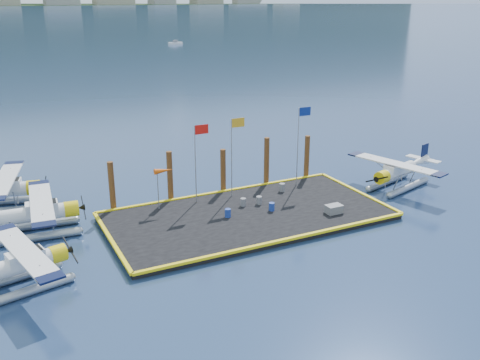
% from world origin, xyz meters
% --- Properties ---
extents(ground, '(4000.00, 4000.00, 0.00)m').
position_xyz_m(ground, '(0.00, 0.00, 0.00)').
color(ground, navy).
rests_on(ground, ground).
extents(dock, '(20.00, 10.00, 0.40)m').
position_xyz_m(dock, '(0.00, 0.00, 0.20)').
color(dock, black).
rests_on(dock, ground).
extents(dock_bumpers, '(20.25, 10.25, 0.18)m').
position_xyz_m(dock_bumpers, '(0.00, 0.00, 0.49)').
color(dock_bumpers, yellow).
rests_on(dock_bumpers, dock).
extents(seaplane_a, '(7.80, 8.46, 3.00)m').
position_xyz_m(seaplane_a, '(-15.67, -3.14, 1.31)').
color(seaplane_a, '#90969E').
rests_on(seaplane_a, ground).
extents(seaplane_b, '(8.15, 8.99, 3.19)m').
position_xyz_m(seaplane_b, '(-13.98, 3.87, 1.39)').
color(seaplane_b, '#90969E').
rests_on(seaplane_b, ground).
extents(seaplane_c, '(8.54, 9.25, 3.28)m').
position_xyz_m(seaplane_c, '(-15.81, 9.77, 1.43)').
color(seaplane_c, '#90969E').
rests_on(seaplane_c, ground).
extents(seaplane_d, '(8.03, 8.63, 3.08)m').
position_xyz_m(seaplane_d, '(14.06, 0.23, 1.34)').
color(seaplane_d, '#90969E').
rests_on(seaplane_d, ground).
extents(drum_0, '(0.43, 0.43, 0.61)m').
position_xyz_m(drum_0, '(-1.58, 0.10, 0.70)').
color(drum_0, navy).
rests_on(drum_0, dock).
extents(drum_1, '(0.42, 0.42, 0.60)m').
position_xyz_m(drum_1, '(1.83, -0.23, 0.70)').
color(drum_1, navy).
rests_on(drum_1, dock).
extents(drum_2, '(0.43, 0.43, 0.61)m').
position_xyz_m(drum_2, '(1.61, 1.31, 0.70)').
color(drum_2, slate).
rests_on(drum_2, dock).
extents(drum_4, '(0.46, 0.46, 0.65)m').
position_xyz_m(drum_4, '(4.60, 2.96, 0.72)').
color(drum_4, slate).
rests_on(drum_4, dock).
extents(drum_5, '(0.42, 0.42, 0.59)m').
position_xyz_m(drum_5, '(0.36, 1.53, 0.70)').
color(drum_5, slate).
rests_on(drum_5, dock).
extents(crate, '(1.20, 0.80, 0.60)m').
position_xyz_m(crate, '(5.65, -2.65, 0.70)').
color(crate, slate).
rests_on(crate, dock).
extents(flagpole_red, '(1.14, 0.08, 6.00)m').
position_xyz_m(flagpole_red, '(-2.29, 3.80, 4.40)').
color(flagpole_red, gray).
rests_on(flagpole_red, dock).
extents(flagpole_yellow, '(1.14, 0.08, 6.20)m').
position_xyz_m(flagpole_yellow, '(0.70, 3.80, 4.51)').
color(flagpole_yellow, gray).
rests_on(flagpole_yellow, dock).
extents(flagpole_blue, '(1.14, 0.08, 6.50)m').
position_xyz_m(flagpole_blue, '(6.70, 3.80, 4.69)').
color(flagpole_blue, gray).
rests_on(flagpole_blue, dock).
extents(windsock, '(1.40, 0.44, 3.12)m').
position_xyz_m(windsock, '(-5.03, 3.80, 3.23)').
color(windsock, gray).
rests_on(windsock, dock).
extents(piling_0, '(0.44, 0.44, 4.00)m').
position_xyz_m(piling_0, '(-8.50, 5.40, 2.00)').
color(piling_0, '#452A13').
rests_on(piling_0, ground).
extents(piling_1, '(0.44, 0.44, 4.20)m').
position_xyz_m(piling_1, '(-4.00, 5.40, 2.10)').
color(piling_1, '#452A13').
rests_on(piling_1, ground).
extents(piling_2, '(0.44, 0.44, 3.80)m').
position_xyz_m(piling_2, '(0.50, 5.40, 1.90)').
color(piling_2, '#452A13').
rests_on(piling_2, ground).
extents(piling_3, '(0.44, 0.44, 4.30)m').
position_xyz_m(piling_3, '(4.50, 5.40, 2.15)').
color(piling_3, '#452A13').
rests_on(piling_3, ground).
extents(piling_4, '(0.44, 0.44, 4.00)m').
position_xyz_m(piling_4, '(8.50, 5.40, 2.00)').
color(piling_4, '#452A13').
rests_on(piling_4, ground).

